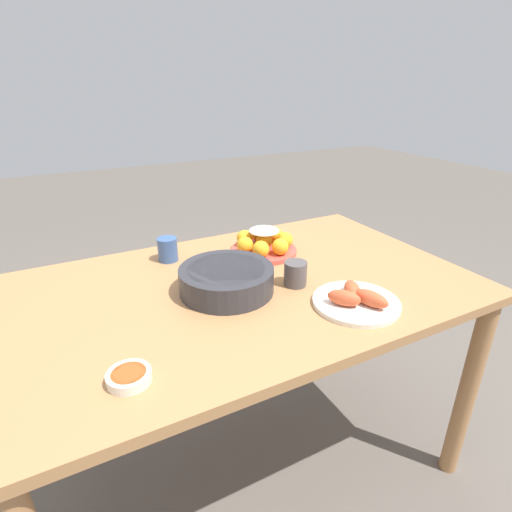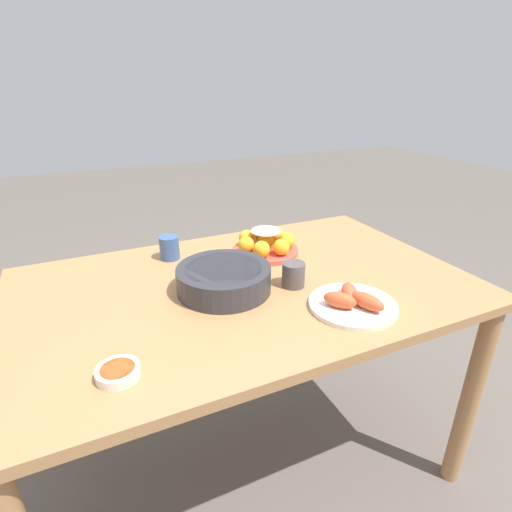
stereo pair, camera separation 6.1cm
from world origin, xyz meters
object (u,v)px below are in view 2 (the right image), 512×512
(cake_plate, at_px, (266,243))
(seafood_platter, at_px, (353,302))
(cup_near, at_px, (169,248))
(cup_far, at_px, (293,274))
(serving_bowl, at_px, (224,278))
(dining_table, at_px, (245,311))
(sauce_bowl, at_px, (118,372))

(cake_plate, relative_size, seafood_platter, 0.98)
(seafood_platter, relative_size, cup_near, 2.94)
(cup_far, bearing_deg, serving_bowl, -16.70)
(seafood_platter, height_order, cup_far, cup_far)
(dining_table, xyz_separation_m, cake_plate, (-0.17, -0.19, 0.14))
(sauce_bowl, bearing_deg, dining_table, -145.81)
(cake_plate, height_order, cup_near, cake_plate)
(dining_table, relative_size, cake_plate, 5.86)
(serving_bowl, bearing_deg, dining_table, -169.14)
(cake_plate, bearing_deg, cup_near, -15.95)
(sauce_bowl, xyz_separation_m, cup_far, (-0.54, -0.21, 0.03))
(sauce_bowl, height_order, cup_near, cup_near)
(serving_bowl, bearing_deg, seafood_platter, 139.35)
(seafood_platter, bearing_deg, sauce_bowl, 1.95)
(dining_table, xyz_separation_m, cup_far, (-0.13, 0.07, 0.14))
(sauce_bowl, relative_size, cup_near, 1.13)
(sauce_bowl, bearing_deg, seafood_platter, -178.05)
(dining_table, height_order, cup_far, cup_far)
(dining_table, height_order, serving_bowl, serving_bowl)
(serving_bowl, relative_size, cup_near, 3.40)
(serving_bowl, height_order, seafood_platter, serving_bowl)
(dining_table, distance_m, serving_bowl, 0.16)
(dining_table, height_order, cup_near, cup_near)
(cake_plate, bearing_deg, cup_far, 82.36)
(cake_plate, distance_m, cup_far, 0.27)
(cake_plate, relative_size, cup_near, 2.87)
(sauce_bowl, height_order, seafood_platter, seafood_platter)
(dining_table, relative_size, serving_bowl, 4.96)
(cup_far, bearing_deg, dining_table, -30.02)
(cake_plate, xyz_separation_m, seafood_platter, (-0.05, 0.45, -0.02))
(serving_bowl, xyz_separation_m, cup_far, (-0.20, 0.06, -0.00))
(sauce_bowl, bearing_deg, cup_near, -113.70)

